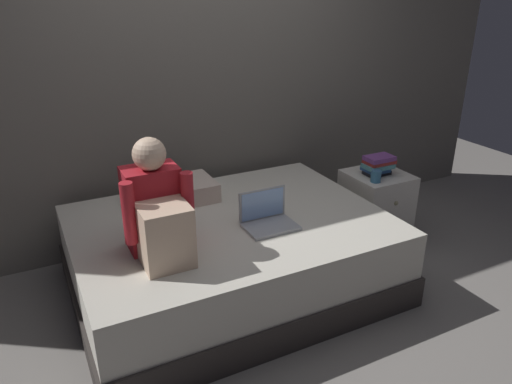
{
  "coord_description": "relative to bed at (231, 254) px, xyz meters",
  "views": [
    {
      "loc": [
        -1.31,
        -2.27,
        1.89
      ],
      "look_at": [
        -0.11,
        0.1,
        0.76
      ],
      "focal_mm": 33.96,
      "sensor_mm": 36.0,
      "label": 1
    }
  ],
  "objects": [
    {
      "name": "wall_back",
      "position": [
        0.2,
        0.9,
        1.1
      ],
      "size": [
        5.6,
        0.1,
        2.7
      ],
      "primitive_type": "cube",
      "color": "slate",
      "rests_on": "ground_plane"
    },
    {
      "name": "person_sitting",
      "position": [
        -0.52,
        -0.21,
        0.51
      ],
      "size": [
        0.39,
        0.44,
        0.66
      ],
      "color": "#B21E28",
      "rests_on": "bed"
    },
    {
      "name": "laptop",
      "position": [
        0.17,
        -0.18,
        0.31
      ],
      "size": [
        0.32,
        0.23,
        0.22
      ],
      "color": "#9EA0A5",
      "rests_on": "bed"
    },
    {
      "name": "nightstand",
      "position": [
        1.3,
        0.11,
        0.03
      ],
      "size": [
        0.44,
        0.46,
        0.56
      ],
      "color": "beige",
      "rests_on": "ground_plane"
    },
    {
      "name": "ground_plane",
      "position": [
        0.2,
        -0.3,
        -0.25
      ],
      "size": [
        8.0,
        8.0,
        0.0
      ],
      "primitive_type": "plane",
      "color": "gray"
    },
    {
      "name": "pillow",
      "position": [
        -0.22,
        0.45,
        0.32
      ],
      "size": [
        0.56,
        0.36,
        0.13
      ],
      "primitive_type": "cube",
      "color": "beige",
      "rests_on": "bed"
    },
    {
      "name": "bed",
      "position": [
        0.0,
        0.0,
        0.0
      ],
      "size": [
        2.0,
        1.5,
        0.51
      ],
      "color": "#332D2B",
      "rests_on": "ground_plane"
    },
    {
      "name": "book_stack",
      "position": [
        1.27,
        0.1,
        0.39
      ],
      "size": [
        0.23,
        0.17,
        0.15
      ],
      "color": "black",
      "rests_on": "nightstand"
    },
    {
      "name": "mug",
      "position": [
        1.17,
        -0.01,
        0.36
      ],
      "size": [
        0.08,
        0.08,
        0.09
      ],
      "primitive_type": "cylinder",
      "color": "teal",
      "rests_on": "nightstand"
    }
  ]
}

